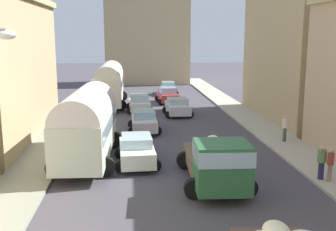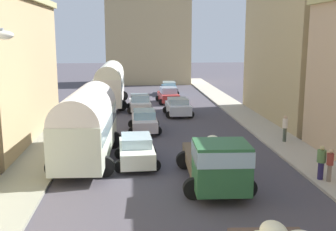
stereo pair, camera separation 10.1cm
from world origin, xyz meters
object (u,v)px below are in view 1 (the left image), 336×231
Objects in this scene: cargo_truck_1 at (217,161)px; car_1 at (168,95)px; car_2 at (168,88)px; car_4 at (137,150)px; car_6 at (139,103)px; pedestrian_2 at (322,162)px; parked_bus_0 at (87,122)px; car_5 at (144,121)px; car_0 at (178,107)px; parked_bus_1 at (110,82)px; pedestrian_1 at (285,127)px; pedestrian_0 at (330,164)px.

cargo_truck_1 reaches higher than car_1.
car_2 is (0.53, 30.12, -0.52)m from cargo_truck_1.
car_6 is at bearing 88.39° from car_4.
car_2 is 30.01m from pedestrian_2.
parked_bus_0 is at bearing 162.18° from car_4.
car_5 reaches higher than car_2.
car_6 is (-3.21, 2.27, -0.00)m from car_0.
parked_bus_1 reaches higher than pedestrian_1.
cargo_truck_1 is 1.70× the size of car_1.
pedestrian_2 reaches higher than car_0.
cargo_truck_1 is at bearing -81.09° from car_6.
car_0 is 6.40m from car_5.
parked_bus_1 is at bearing 89.15° from parked_bus_0.
pedestrian_1 reaches higher than car_0.
cargo_truck_1 reaches higher than car_6.
car_0 is at bearing 120.11° from pedestrian_1.
pedestrian_1 is at bearing -70.33° from car_1.
parked_bus_0 is at bearing -104.54° from car_2.
parked_bus_1 is 1.45× the size of cargo_truck_1.
parked_bus_0 is at bearing -101.73° from car_6.
car_1 reaches higher than car_5.
car_6 is at bearing -123.02° from car_1.
parked_bus_0 is 2.09× the size of car_6.
car_0 is (5.99, -5.79, -1.53)m from parked_bus_1.
car_1 is at bearing 102.22° from pedestrian_2.
pedestrian_1 is (8.88, -12.06, 0.28)m from car_6.
parked_bus_1 reaches higher than pedestrian_2.
car_1 is (6.00, 19.23, -1.35)m from parked_bus_0.
parked_bus_0 reaches higher than car_6.
pedestrian_2 is (-0.86, -6.84, -0.07)m from pedestrian_1.
car_1 is 24.35m from pedestrian_0.
cargo_truck_1 is 19.58m from car_6.
pedestrian_1 is at bearing 85.20° from pedestrian_0.
pedestrian_2 reaches higher than car_6.
car_5 is (0.62, 7.61, -0.01)m from car_4.
parked_bus_0 is at bearing -167.57° from pedestrian_1.
pedestrian_0 is (8.28, -19.22, 0.20)m from car_6.
car_0 is 0.96× the size of car_1.
car_4 is at bearing -98.63° from car_2.
parked_bus_0 is at bearing -116.73° from car_0.
car_1 is 0.95× the size of car_2.
car_0 is 3.93m from car_6.
parked_bus_0 is 4.56× the size of pedestrian_1.
parked_bus_1 is at bearing 126.83° from pedestrian_1.
car_0 is 2.06× the size of pedestrian_1.
car_6 is 2.38× the size of pedestrian_0.
car_2 is at bearing 88.45° from car_0.
car_0 is at bearing -91.55° from car_2.
car_1 is at bearing -95.55° from car_2.
pedestrian_0 is 0.41m from pedestrian_2.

